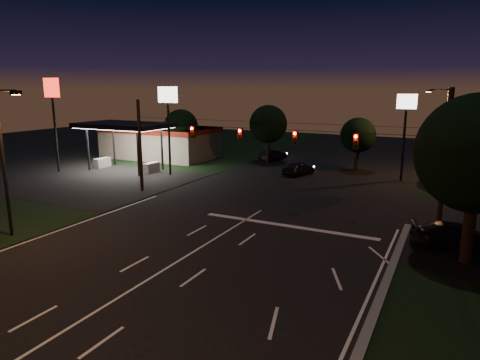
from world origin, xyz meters
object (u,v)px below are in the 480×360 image
Objects in this scene: utility_pole_right at (438,230)px; tree_right_near at (478,155)px; car_oncoming_b at (273,155)px; car_cross at (457,236)px; car_oncoming_a at (299,168)px.

tree_right_near reaches higher than utility_pole_right.
tree_right_near is 33.89m from car_oncoming_b.
car_oncoming_a is at bearing 27.73° from car_cross.
tree_right_near reaches higher than car_oncoming_a.
utility_pole_right reaches higher than car_cross.
tree_right_near is 2.10× the size of car_oncoming_a.
car_cross is (-0.46, 1.80, -4.95)m from tree_right_near.
car_oncoming_a is 22.04m from car_cross.
utility_pole_right is 28.91m from car_oncoming_b.
tree_right_near reaches higher than car_oncoming_b.
utility_pole_right is at bearing 107.53° from tree_right_near.
utility_pole_right reaches higher than car_oncoming_b.
car_oncoming_a is at bearing 146.00° from car_oncoming_b.
utility_pole_right is 2.25× the size of car_oncoming_b.
tree_right_near reaches higher than car_cross.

